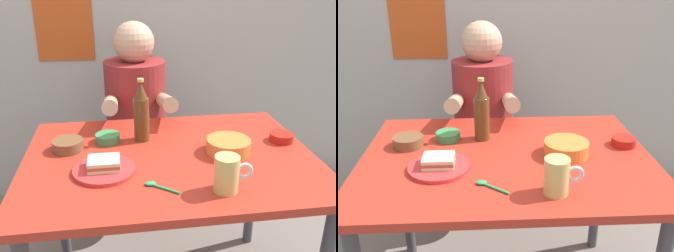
% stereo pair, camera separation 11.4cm
% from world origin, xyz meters
% --- Properties ---
extents(dining_table, '(1.10, 0.80, 0.74)m').
position_xyz_m(dining_table, '(0.00, 0.00, 0.65)').
color(dining_table, '#B72D1E').
rests_on(dining_table, ground).
extents(stool, '(0.34, 0.34, 0.45)m').
position_xyz_m(stool, '(-0.09, 0.63, 0.35)').
color(stool, '#4C4C51').
rests_on(stool, ground).
extents(person_seated, '(0.33, 0.56, 0.72)m').
position_xyz_m(person_seated, '(-0.09, 0.62, 0.77)').
color(person_seated, maroon).
rests_on(person_seated, stool).
extents(plate_orange, '(0.22, 0.22, 0.01)m').
position_xyz_m(plate_orange, '(-0.25, -0.09, 0.75)').
color(plate_orange, red).
rests_on(plate_orange, dining_table).
extents(sandwich, '(0.11, 0.09, 0.04)m').
position_xyz_m(sandwich, '(-0.25, -0.09, 0.77)').
color(sandwich, beige).
rests_on(sandwich, plate_orange).
extents(beer_mug, '(0.13, 0.08, 0.12)m').
position_xyz_m(beer_mug, '(0.14, -0.27, 0.80)').
color(beer_mug, '#D1BC66').
rests_on(beer_mug, dining_table).
extents(beer_bottle, '(0.06, 0.06, 0.26)m').
position_xyz_m(beer_bottle, '(-0.09, 0.16, 0.86)').
color(beer_bottle, '#593819').
rests_on(beer_bottle, dining_table).
extents(sambal_bowl_red, '(0.10, 0.10, 0.03)m').
position_xyz_m(sambal_bowl_red, '(0.47, 0.06, 0.76)').
color(sambal_bowl_red, '#B21E14').
rests_on(sambal_bowl_red, dining_table).
extents(condiment_bowl_brown, '(0.12, 0.12, 0.04)m').
position_xyz_m(condiment_bowl_brown, '(-0.39, 0.10, 0.76)').
color(condiment_bowl_brown, brown).
rests_on(condiment_bowl_brown, dining_table).
extents(dip_bowl_green, '(0.10, 0.10, 0.03)m').
position_xyz_m(dip_bowl_green, '(-0.24, 0.16, 0.76)').
color(dip_bowl_green, '#388C4C').
rests_on(dip_bowl_green, dining_table).
extents(soup_bowl_orange, '(0.17, 0.17, 0.05)m').
position_xyz_m(soup_bowl_orange, '(0.23, -0.01, 0.77)').
color(soup_bowl_orange, orange).
rests_on(soup_bowl_orange, dining_table).
extents(spoon, '(0.11, 0.08, 0.01)m').
position_xyz_m(spoon, '(-0.08, -0.22, 0.75)').
color(spoon, '#26A559').
rests_on(spoon, dining_table).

